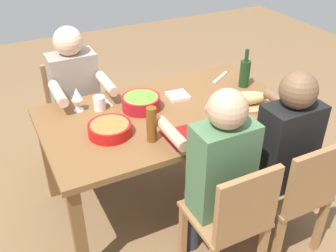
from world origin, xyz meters
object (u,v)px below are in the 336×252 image
diner_near_right (77,94)px  bread_loaf (245,98)px  chair_near_right (74,108)px  serving_bowl_salad (141,102)px  wine_bottle (245,73)px  napkin_stack (178,96)px  wine_glass (77,95)px  beer_bottle (152,124)px  chair_far_left (297,192)px  diner_far_center (218,168)px  serving_bowl_fruit (110,129)px  cup_near_right (99,103)px  diner_far_left (282,147)px  dining_table (168,123)px  cutting_board (244,105)px  chair_far_center (233,218)px

diner_near_right → bread_loaf: size_ratio=3.75×
chair_near_right → bread_loaf: (-0.95, 0.97, 0.32)m
serving_bowl_salad → wine_bottle: size_ratio=0.89×
bread_loaf → napkin_stack: size_ratio=2.29×
wine_glass → beer_bottle: bearing=118.0°
diner_near_right → wine_bottle: bearing=155.4°
chair_near_right → chair_far_left: bearing=119.8°
diner_far_center → serving_bowl_fruit: diner_far_center is taller
serving_bowl_fruit → bread_loaf: (-0.93, 0.09, 0.02)m
diner_far_center → cup_near_right: 0.94m
chair_near_right → diner_far_left: bearing=122.9°
dining_table → napkin_stack: size_ratio=11.85×
cutting_board → chair_far_left: bearing=86.5°
dining_table → bread_loaf: size_ratio=5.18×
napkin_stack → bread_loaf: bearing=136.2°
diner_far_center → wine_glass: bearing=-59.7°
wine_bottle → serving_bowl_salad: bearing=-2.0°
diner_far_left → wine_glass: (0.98, -0.90, 0.16)m
chair_far_center → diner_far_left: diner_far_left is taller
chair_near_right → diner_near_right: (0.00, 0.18, 0.21)m
diner_far_center → napkin_stack: diner_far_center is taller
cutting_board → beer_bottle: bearing=6.8°
wine_glass → dining_table: bearing=151.3°
chair_far_center → cutting_board: bearing=-128.3°
chair_far_center → serving_bowl_fruit: 0.89m
diner_far_center → serving_bowl_fruit: (0.44, -0.53, 0.08)m
diner_near_right → serving_bowl_fruit: bearing=91.7°
serving_bowl_fruit → wine_glass: size_ratio=1.59×
chair_far_left → wine_glass: size_ratio=5.12×
diner_far_center → chair_far_left: size_ratio=1.41×
dining_table → serving_bowl_salad: bearing=-40.6°
beer_bottle → napkin_stack: size_ratio=1.57×
diner_near_right → diner_far_left: size_ratio=1.00×
diner_far_center → cutting_board: diner_far_center is taller
chair_far_left → cup_near_right: 1.37m
cup_near_right → wine_glass: bearing=-21.4°
chair_far_center → serving_bowl_salad: bearing=-81.2°
dining_table → beer_bottle: size_ratio=7.54×
cup_near_right → chair_far_center: bearing=110.9°
diner_near_right → serving_bowl_salad: size_ratio=4.64×
chair_near_right → cutting_board: bearing=134.5°
wine_bottle → serving_bowl_fruit: bearing=9.0°
serving_bowl_fruit → napkin_stack: bearing=-157.9°
dining_table → serving_bowl_salad: 0.23m
beer_bottle → cup_near_right: size_ratio=2.30×
diner_near_right → wine_glass: 0.37m
serving_bowl_fruit → beer_bottle: beer_bottle is taller
diner_near_right → chair_far_left: 1.69m
bread_loaf → cup_near_right: size_ratio=3.35×
diner_far_center → chair_far_center: bearing=90.0°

